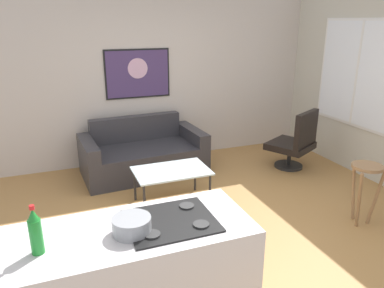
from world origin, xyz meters
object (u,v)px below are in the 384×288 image
Objects in this scene: bar_stool at (366,179)px; soda_bottle at (35,232)px; coffee_table at (171,173)px; mixing_bowl at (132,226)px; armchair at (296,142)px; wall_painting at (138,74)px; couch at (143,155)px.

soda_bottle is at bearing -167.91° from bar_stool.
mixing_bowl is at bearing -114.77° from coffee_table.
wall_painting is (-2.13, 1.22, 0.99)m from armchair.
wall_painting is at bearing 89.76° from coffee_table.
wall_painting is at bearing 122.76° from bar_stool.
soda_bottle reaches higher than couch.
bar_stool is at bearing -99.79° from armchair.
soda_bottle reaches higher than bar_stool.
couch is 1.13m from coffee_table.
bar_stool is (-0.28, -1.65, 0.12)m from armchair.
armchair is 0.92× the size of wall_painting.
coffee_table is at bearing 65.23° from mixing_bowl.
couch is 7.14× the size of mixing_bowl.
wall_painting is (-1.84, 2.86, 0.87)m from bar_stool.
wall_painting reaches higher than coffee_table.
soda_bottle is 0.58m from mixing_bowl.
armchair reaches higher than couch.
coffee_table is at bearing -85.52° from couch.
couch reaches higher than bar_stool.
bar_stool is at bearing -50.41° from couch.
armchair reaches higher than bar_stool.
couch reaches higher than coffee_table.
mixing_bowl is at bearing -165.75° from bar_stool.
armchair is 3.62× the size of mixing_bowl.
couch is at bearing -100.30° from wall_painting.
soda_bottle is at bearing -127.00° from coffee_table.
coffee_table is (0.09, -1.12, 0.14)m from couch.
mixing_bowl is at bearing -142.19° from armchair.
soda_bottle is at bearing -178.69° from mixing_bowl.
mixing_bowl is (-3.02, -2.34, 0.51)m from armchair.
mixing_bowl reaches higher than armchair.
armchair is at bearing 33.28° from soda_bottle.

